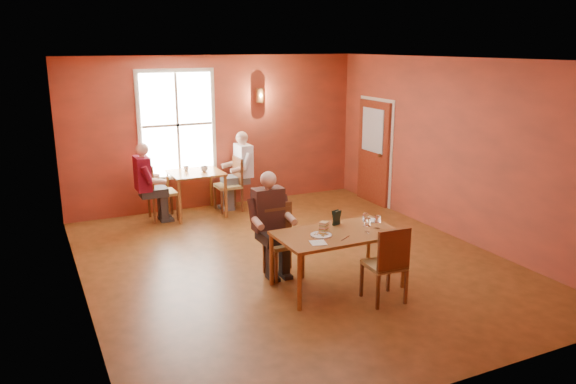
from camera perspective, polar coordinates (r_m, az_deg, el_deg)
name	(u,v)px	position (r m, az deg, el deg)	size (l,w,h in m)	color
ground	(294,262)	(8.59, 0.58, -7.10)	(6.00, 7.00, 0.01)	brown
wall_back	(217,132)	(11.34, -7.26, 6.05)	(6.00, 0.04, 3.00)	brown
wall_front	(464,238)	(5.35, 17.45, -4.49)	(6.00, 0.04, 3.00)	brown
wall_left	(75,187)	(7.36, -20.84, 0.45)	(0.04, 7.00, 3.00)	brown
wall_right	(455,149)	(9.82, 16.56, 4.21)	(0.04, 7.00, 3.00)	brown
ceiling	(294,59)	(7.97, 0.64, 13.35)	(6.00, 7.00, 0.04)	white
window	(177,125)	(11.04, -11.17, 6.71)	(1.36, 0.10, 1.96)	white
door	(373,153)	(11.64, 8.64, 3.98)	(0.12, 1.04, 2.10)	maroon
wall_sconce	(260,95)	(11.48, -2.89, 9.78)	(0.16, 0.16, 0.28)	brown
main_table	(337,260)	(7.65, 5.02, -6.85)	(1.65, 0.93, 0.77)	brown
chair_diner_main	(283,242)	(7.93, -0.49, -5.05)	(0.45, 0.45, 1.02)	#4A2B12
diner_main	(284,228)	(7.83, -0.40, -3.72)	(0.57, 0.57, 1.43)	#3F2C21
chair_empty	(384,263)	(7.28, 9.75, -7.12)	(0.45, 0.45, 1.02)	#5A2915
plate_food	(321,235)	(7.37, 3.38, -4.34)	(0.28, 0.28, 0.04)	silver
sandwich	(324,228)	(7.49, 3.64, -3.66)	(0.10, 0.10, 0.12)	tan
goblet_a	(365,219)	(7.80, 7.87, -2.74)	(0.08, 0.08, 0.20)	white
goblet_b	(378,222)	(7.71, 9.08, -2.98)	(0.08, 0.08, 0.20)	white
goblet_c	(367,225)	(7.54, 8.06, -3.31)	(0.08, 0.08, 0.21)	white
menu_stand	(336,218)	(7.80, 4.95, -2.61)	(0.13, 0.06, 0.21)	black
knife	(345,238)	(7.30, 5.86, -4.70)	(0.23, 0.02, 0.00)	silver
napkin	(318,243)	(7.11, 3.07, -5.18)	(0.20, 0.20, 0.01)	silver
side_plate	(370,220)	(8.05, 8.29, -2.87)	(0.20, 0.20, 0.02)	white
sunglasses	(386,234)	(7.53, 9.89, -4.20)	(0.13, 0.04, 0.02)	black
second_table	(196,193)	(10.93, -9.30, -0.12)	(0.96, 0.96, 0.85)	brown
chair_diner_white	(228,185)	(11.09, -6.11, 0.75)	(0.46, 0.46, 1.05)	#642D13
diner_white	(229,174)	(11.05, -5.99, 1.87)	(0.60, 0.60, 1.49)	silver
chair_diner_maroon	(162,191)	(10.74, -12.65, 0.07)	(0.47, 0.47, 1.07)	#3C2715
diner_maroon	(160,182)	(10.69, -12.86, 1.01)	(0.58, 0.58, 1.44)	#571014
cup_a	(204,169)	(10.80, -8.50, 2.36)	(0.14, 0.14, 0.11)	white
cup_b	(186,169)	(10.89, -10.31, 2.36)	(0.11, 0.11, 0.10)	silver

